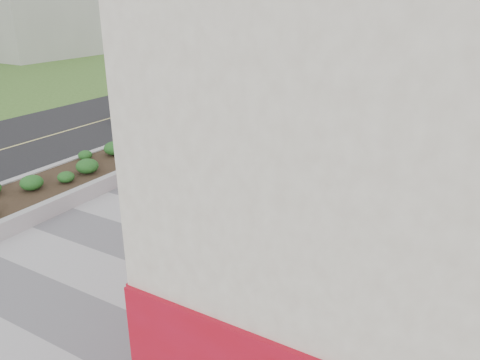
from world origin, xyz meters
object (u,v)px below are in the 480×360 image
object	(u,v)px
traffic_signal_near	(225,65)
car_dark	(193,93)
skateboarder	(238,211)
car_silver	(138,105)
traffic_signal_far	(108,57)
planter	(129,154)

from	to	relation	value
traffic_signal_near	car_dark	size ratio (longest dim) A/B	0.92
car_dark	skateboarder	bearing A→B (deg)	-34.64
car_silver	car_dark	bearing A→B (deg)	65.12
traffic_signal_near	traffic_signal_far	world-z (taller)	same
traffic_signal_far	car_silver	bearing A→B (deg)	-31.22
traffic_signal_far	traffic_signal_near	bearing A→B (deg)	3.11
planter	car_silver	xyz separation A→B (m)	(-5.41, 6.66, 0.25)
planter	skateboarder	size ratio (longest dim) A/B	13.21
car_silver	car_dark	distance (m)	4.62
skateboarder	car_dark	bearing A→B (deg)	129.00
planter	traffic_signal_near	bearing A→B (deg)	99.35
traffic_signal_far	skateboarder	world-z (taller)	traffic_signal_far
planter	traffic_signal_far	bearing A→B (deg)	137.54
planter	car_dark	size ratio (longest dim) A/B	3.94
traffic_signal_far	skateboarder	size ratio (longest dim) A/B	3.08
skateboarder	planter	bearing A→B (deg)	156.22
traffic_signal_far	car_dark	distance (m)	6.71
planter	skateboarder	distance (m)	7.78
skateboarder	car_dark	distance (m)	18.54
car_silver	traffic_signal_near	bearing A→B (deg)	30.49
skateboarder	traffic_signal_far	bearing A→B (deg)	143.52
car_silver	car_dark	size ratio (longest dim) A/B	0.88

